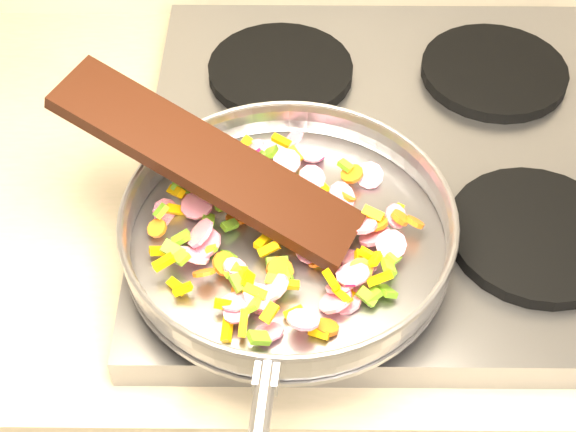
{
  "coord_description": "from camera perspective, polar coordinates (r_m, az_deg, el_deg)",
  "views": [
    {
      "loc": [
        -0.82,
        0.97,
        1.61
      ],
      "look_at": [
        -0.83,
        1.5,
        1.0
      ],
      "focal_mm": 50.0,
      "sensor_mm": 36.0,
      "label": 1
    }
  ],
  "objects": [
    {
      "name": "grate_fr",
      "position": [
        0.9,
        17.22,
        -1.29
      ],
      "size": [
        0.19,
        0.19,
        0.02
      ],
      "primitive_type": "cylinder",
      "color": "black",
      "rests_on": "cooktop"
    },
    {
      "name": "grate_bl",
      "position": [
        1.07,
        -0.54,
        10.33
      ],
      "size": [
        0.19,
        0.19,
        0.02
      ],
      "primitive_type": "cylinder",
      "color": "black",
      "rests_on": "cooktop"
    },
    {
      "name": "grate_fl",
      "position": [
        0.87,
        -0.81,
        -1.23
      ],
      "size": [
        0.19,
        0.19,
        0.02
      ],
      "primitive_type": "cylinder",
      "color": "black",
      "rests_on": "cooktop"
    },
    {
      "name": "grate_br",
      "position": [
        1.1,
        14.44,
        9.93
      ],
      "size": [
        0.19,
        0.19,
        0.02
      ],
      "primitive_type": "cylinder",
      "color": "black",
      "rests_on": "cooktop"
    },
    {
      "name": "saute_pan",
      "position": [
        0.82,
        -0.02,
        -0.84
      ],
      "size": [
        0.38,
        0.55,
        0.05
      ],
      "rotation": [
        0.0,
        0.0,
        -0.09
      ],
      "color": "#9E9EA5",
      "rests_on": "grate_fl"
    },
    {
      "name": "cooktop",
      "position": [
        0.99,
        7.51,
        3.89
      ],
      "size": [
        0.6,
        0.6,
        0.04
      ],
      "primitive_type": "cube",
      "color": "#939399",
      "rests_on": "counter_top"
    },
    {
      "name": "vegetable_heap",
      "position": [
        0.83,
        -0.26,
        -1.44
      ],
      "size": [
        0.3,
        0.3,
        0.05
      ],
      "color": "orange",
      "rests_on": "saute_pan"
    },
    {
      "name": "wooden_spatula",
      "position": [
        0.83,
        -5.73,
        3.87
      ],
      "size": [
        0.33,
        0.21,
        0.12
      ],
      "primitive_type": "cube",
      "rotation": [
        0.0,
        -0.3,
        2.71
      ],
      "color": "black",
      "rests_on": "saute_pan"
    }
  ]
}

